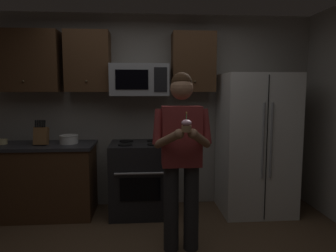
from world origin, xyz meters
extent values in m
cube|color=gray|center=(0.00, 1.75, 1.30)|extent=(4.40, 0.10, 2.60)
cube|color=black|center=(-0.15, 1.36, 0.46)|extent=(0.76, 0.66, 0.92)
cube|color=black|center=(-0.15, 1.02, 0.42)|extent=(0.48, 0.01, 0.28)
cylinder|color=#99999E|center=(-0.15, 1.00, 0.62)|extent=(0.60, 0.03, 0.03)
cylinder|color=black|center=(-0.33, 1.22, 0.93)|extent=(0.18, 0.18, 0.01)
cylinder|color=black|center=(0.03, 1.22, 0.93)|extent=(0.18, 0.18, 0.01)
cylinder|color=black|center=(-0.33, 1.50, 0.93)|extent=(0.18, 0.18, 0.01)
cylinder|color=black|center=(0.03, 1.50, 0.93)|extent=(0.18, 0.18, 0.01)
cube|color=#9EA0A5|center=(-0.15, 1.48, 1.72)|extent=(0.74, 0.40, 0.40)
cube|color=black|center=(-0.24, 1.28, 1.72)|extent=(0.40, 0.01, 0.24)
cube|color=black|center=(0.11, 1.28, 1.72)|extent=(0.16, 0.01, 0.30)
cube|color=white|center=(1.35, 1.32, 0.90)|extent=(0.90, 0.72, 1.80)
cylinder|color=gray|center=(1.30, 0.94, 1.00)|extent=(0.02, 0.02, 0.90)
cylinder|color=gray|center=(1.40, 0.94, 1.00)|extent=(0.02, 0.02, 0.90)
cube|color=black|center=(1.35, 0.95, 0.90)|extent=(0.01, 0.01, 1.74)
cube|color=#4C301C|center=(-1.55, 1.53, 1.95)|extent=(0.80, 0.34, 0.76)
sphere|color=brown|center=(-1.55, 1.35, 1.70)|extent=(0.03, 0.03, 0.03)
cube|color=#4C301C|center=(-0.80, 1.53, 1.95)|extent=(0.55, 0.34, 0.76)
sphere|color=brown|center=(-0.80, 1.35, 1.70)|extent=(0.03, 0.03, 0.03)
cube|color=#4C301C|center=(0.55, 1.53, 1.95)|extent=(0.55, 0.34, 0.76)
sphere|color=brown|center=(0.55, 1.35, 1.70)|extent=(0.03, 0.03, 0.03)
cube|color=#4C301C|center=(-1.45, 1.38, 0.44)|extent=(1.40, 0.62, 0.88)
cube|color=#2D2D33|center=(-1.45, 1.38, 0.90)|extent=(1.44, 0.66, 0.04)
cube|color=brown|center=(-1.36, 1.33, 1.03)|extent=(0.16, 0.15, 0.24)
cylinder|color=black|center=(-1.42, 1.31, 1.19)|extent=(0.02, 0.04, 0.09)
cylinder|color=black|center=(-1.39, 1.31, 1.19)|extent=(0.02, 0.04, 0.09)
cylinder|color=black|center=(-1.37, 1.31, 1.19)|extent=(0.02, 0.04, 0.09)
cylinder|color=black|center=(-1.35, 1.31, 1.19)|extent=(0.02, 0.04, 0.09)
cylinder|color=black|center=(-1.33, 1.31, 1.19)|extent=(0.02, 0.04, 0.09)
cylinder|color=black|center=(-1.31, 1.31, 1.19)|extent=(0.02, 0.04, 0.09)
cylinder|color=white|center=(-1.05, 1.41, 0.97)|extent=(0.23, 0.23, 0.10)
torus|color=white|center=(-1.05, 1.41, 1.02)|extent=(0.24, 0.24, 0.01)
cylinder|color=beige|center=(-1.87, 1.41, 0.95)|extent=(0.13, 0.13, 0.06)
torus|color=beige|center=(-1.87, 1.41, 0.98)|extent=(0.13, 0.13, 0.01)
cylinder|color=#262628|center=(0.16, 0.38, 0.43)|extent=(0.15, 0.15, 0.86)
cylinder|color=#262628|center=(0.36, 0.38, 0.43)|extent=(0.15, 0.15, 0.86)
cube|color=maroon|center=(0.26, 0.38, 1.15)|extent=(0.38, 0.22, 0.58)
sphere|color=#A37556|center=(0.26, 0.38, 1.61)|extent=(0.22, 0.22, 0.22)
sphere|color=#382314|center=(0.26, 0.39, 1.66)|extent=(0.20, 0.20, 0.20)
cylinder|color=maroon|center=(0.04, 0.35, 1.25)|extent=(0.15, 0.18, 0.35)
cylinder|color=#A37556|center=(0.11, 0.19, 1.15)|extent=(0.26, 0.33, 0.21)
sphere|color=#A37556|center=(0.20, 0.06, 1.22)|extent=(0.09, 0.09, 0.09)
cylinder|color=maroon|center=(0.49, 0.35, 1.25)|extent=(0.15, 0.18, 0.35)
cylinder|color=#A37556|center=(0.41, 0.19, 1.15)|extent=(0.26, 0.33, 0.21)
sphere|color=#A37556|center=(0.32, 0.06, 1.22)|extent=(0.09, 0.09, 0.09)
cylinder|color=#A87F56|center=(0.26, 0.04, 1.26)|extent=(0.08, 0.08, 0.06)
ellipsoid|color=#F2B2CC|center=(0.26, 0.04, 1.31)|extent=(0.09, 0.09, 0.06)
cylinder|color=#4CBF66|center=(0.26, 0.04, 1.36)|extent=(0.01, 0.01, 0.06)
ellipsoid|color=#FFD159|center=(0.26, 0.04, 1.40)|extent=(0.01, 0.01, 0.02)
camera|label=1|loc=(-0.10, -2.61, 1.59)|focal=33.64mm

